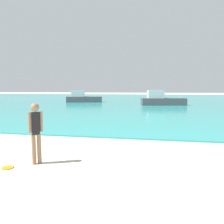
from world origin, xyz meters
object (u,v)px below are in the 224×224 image
Objects in this scene: frisbee at (8,168)px; boat_near at (162,100)px; boat_far at (83,98)px; person_standing at (36,130)px.

frisbee is 0.05× the size of boat_near.
frisbee is 0.05× the size of boat_far.
boat_near is 1.03× the size of boat_far.
boat_near is (3.93, 19.61, -0.25)m from person_standing.
person_standing is at bearing 38.38° from frisbee.
person_standing is 5.76× the size of frisbee.
person_standing is 1.10m from frisbee.
person_standing is at bearing -89.06° from boat_far.
person_standing is at bearing -112.74° from boat_near.
boat_near reaches higher than boat_far.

